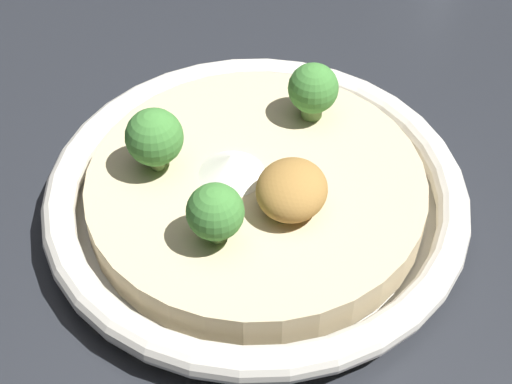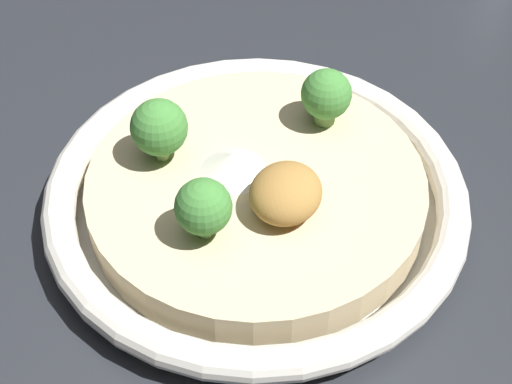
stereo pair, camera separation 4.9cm
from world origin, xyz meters
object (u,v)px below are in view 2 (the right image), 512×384
object	(u,v)px
broccoli_back_left	(159,128)
broccoli_front_right	(326,96)
risotto_bowl	(256,196)
broccoli_left	(203,207)

from	to	relation	value
broccoli_back_left	broccoli_front_right	size ratio (longest dim) A/B	1.08
risotto_bowl	broccoli_front_right	distance (m)	0.08
risotto_bowl	broccoli_left	distance (m)	0.07
broccoli_back_left	broccoli_front_right	xyz separation A→B (m)	(0.07, -0.08, -0.00)
broccoli_left	broccoli_front_right	distance (m)	0.12
broccoli_back_left	risotto_bowl	bearing A→B (deg)	-84.57
risotto_bowl	broccoli_left	bearing A→B (deg)	170.01
risotto_bowl	broccoli_front_right	bearing A→B (deg)	-17.20
risotto_bowl	broccoli_front_right	world-z (taller)	broccoli_front_right
broccoli_back_left	broccoli_left	world-z (taller)	broccoli_back_left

